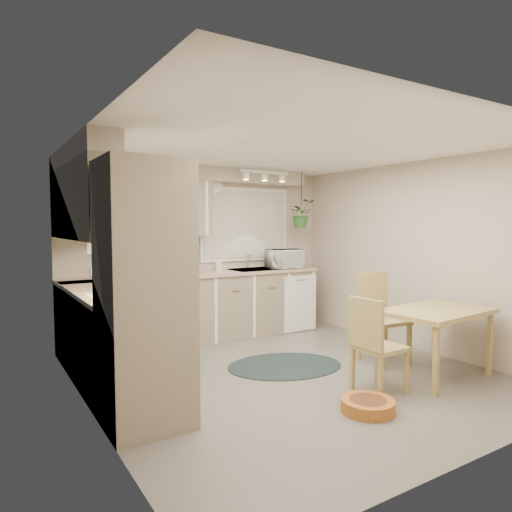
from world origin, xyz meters
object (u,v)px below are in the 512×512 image
dining_table (435,343)px  pet_bed (368,406)px  braided_rug (285,366)px  microwave (284,257)px  chair_back (384,318)px  chair_left (379,344)px

dining_table → pet_bed: bearing=-167.5°
braided_rug → pet_bed: bearing=-95.3°
braided_rug → microwave: 2.08m
chair_back → chair_left: bearing=45.5°
dining_table → braided_rug: (-1.14, 1.12, -0.35)m
braided_rug → chair_left: bearing=-74.6°
chair_left → microwave: bearing=162.9°
pet_bed → chair_left: bearing=33.1°
pet_bed → microwave: microwave is taller
chair_left → pet_bed: size_ratio=2.00×
dining_table → microwave: (-0.12, 2.56, 0.76)m
chair_back → pet_bed: bearing=43.2°
dining_table → braided_rug: 1.64m
pet_bed → microwave: 3.24m
dining_table → braided_rug: size_ratio=0.87×
braided_rug → pet_bed: pet_bed is taller
pet_bed → chair_back: bearing=37.5°
pet_bed → microwave: bearing=68.1°
dining_table → microwave: bearing=92.8°
dining_table → microwave: microwave is taller
pet_bed → microwave: size_ratio=0.89×
chair_back → pet_bed: chair_back is taller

